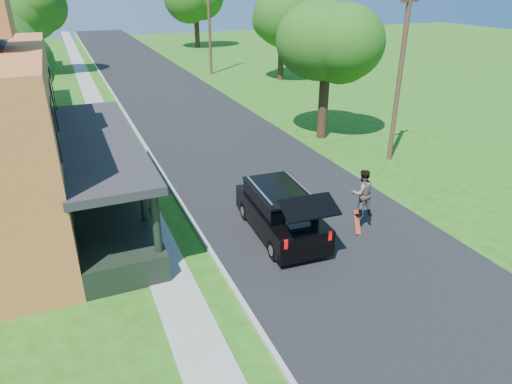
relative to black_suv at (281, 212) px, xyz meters
name	(u,v)px	position (x,y,z in m)	size (l,w,h in m)	color
ground	(351,258)	(1.40, -2.31, -0.85)	(140.00, 140.00, 0.00)	#244E0F
street	(187,110)	(1.40, 17.69, -0.85)	(8.00, 120.00, 0.02)	black
curb	(126,116)	(-2.65, 17.69, -0.85)	(0.15, 120.00, 0.12)	#969792
sidewalk	(102,119)	(-4.20, 17.69, -0.85)	(1.30, 120.00, 0.03)	gray
front_walk	(31,230)	(-8.10, 3.69, -0.85)	(6.50, 1.20, 0.03)	gray
black_suv	(281,212)	(0.00, 0.00, 0.00)	(2.10, 4.89, 2.24)	black
skateboarder	(362,193)	(2.71, -0.81, 0.58)	(0.89, 0.72, 1.69)	black
skateboard	(357,223)	(2.54, -0.95, -0.50)	(0.39, 0.59, 0.78)	red
tree_left_far	(30,5)	(-7.59, 34.95, 5.33)	(6.88, 7.09, 9.26)	black
tree_right_near	(326,44)	(6.86, 8.95, 4.23)	(4.81, 4.61, 7.57)	black
tree_right_mid	(281,15)	(11.99, 24.88, 4.59)	(6.04, 5.82, 8.24)	black
utility_pole_near	(400,77)	(8.22, 4.53, 3.18)	(1.37, 0.54, 7.83)	#3E2C1D
utility_pole_far	(209,16)	(7.15, 29.93, 4.34)	(1.65, 0.31, 10.09)	#3E2C1D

